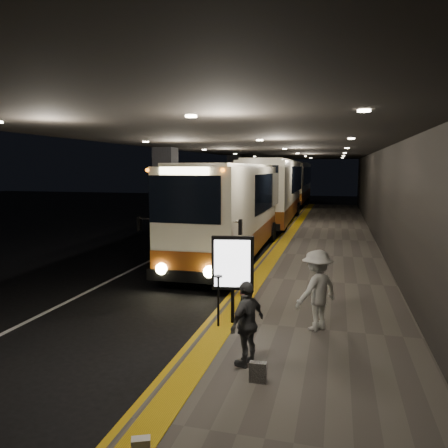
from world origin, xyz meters
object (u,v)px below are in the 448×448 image
Objects in this scene: passenger_boarding at (245,266)px; passenger_waiting_grey at (247,323)px; stanchion_post at (218,302)px; coach_third at (293,185)px; passenger_waiting_white at (317,290)px; bag_polka at (258,372)px; coach_second at (273,194)px; info_sign at (233,265)px; coach_main at (232,214)px.

passenger_boarding is 4.39m from passenger_waiting_grey.
coach_third is at bearing 93.00° from stanchion_post.
passenger_waiting_white reaches higher than passenger_waiting_grey.
passenger_waiting_white is at bearing -120.36° from passenger_boarding.
coach_third is 36.83m from passenger_waiting_grey.
passenger_waiting_white is 2.13m from stanchion_post.
coach_second is at bearing 97.60° from bag_polka.
passenger_boarding is at bearing -85.74° from coach_second.
passenger_waiting_grey is at bearing -79.84° from info_sign.
passenger_waiting_white is 0.88× the size of info_sign.
passenger_waiting_white is at bearing -65.99° from coach_main.
stanchion_post is (-0.98, 1.67, -0.19)m from passenger_waiting_grey.
coach_second is 8.44× the size of passenger_waiting_grey.
coach_second is 21.91m from bag_polka.
passenger_boarding is 2.40m from info_sign.
passenger_waiting_grey is (-1.09, -2.06, -0.11)m from passenger_waiting_white.
passenger_waiting_white is at bearing 176.58° from passenger_waiting_grey.
info_sign is 1.75× the size of stanchion_post.
stanchion_post is at bearing 119.65° from bag_polka.
coach_main is 26.72m from coach_third.
passenger_boarding is at bearing -86.95° from coach_third.
bag_polka is (0.30, -0.58, -0.59)m from passenger_waiting_grey.
info_sign is at bearing -86.85° from coach_third.
passenger_boarding reaches higher than bag_polka.
stanchion_post is (-2.07, -0.39, -0.30)m from passenger_waiting_white.
stanchion_post reaches higher than bag_polka.
coach_main is at bearing -89.95° from coach_third.
coach_main is 11.07m from bag_polka.
coach_main is 0.92× the size of coach_third.
passenger_boarding is 1.02× the size of passenger_waiting_grey.
bag_polka is (1.23, -4.87, -0.60)m from passenger_boarding.
bag_polka is at bearing 23.18° from passenger_waiting_white.
coach_main is 8.26m from info_sign.
passenger_waiting_white is 1.89m from info_sign.
passenger_boarding is at bearing 88.91° from stanchion_post.
coach_second is 7.39× the size of passenger_waiting_white.
coach_second reaches higher than coach_main.
coach_second is at bearing 94.74° from stanchion_post.
passenger_waiting_white is (3.68, -19.02, -0.90)m from coach_second.
passenger_waiting_white is at bearing -83.84° from coach_third.
coach_third is 35.11m from stanchion_post.
coach_second is at bearing 23.06° from passenger_boarding.
coach_main is 10.37m from passenger_waiting_grey.
passenger_waiting_grey reaches higher than stanchion_post.
info_sign is 0.86m from stanchion_post.
info_sign is (1.93, -8.03, -0.26)m from coach_main.
passenger_waiting_white reaches higher than bag_polka.
bag_polka is at bearing -60.35° from stanchion_post.
coach_third is 37.45m from bag_polka.
bag_polka is at bearing -85.50° from coach_third.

